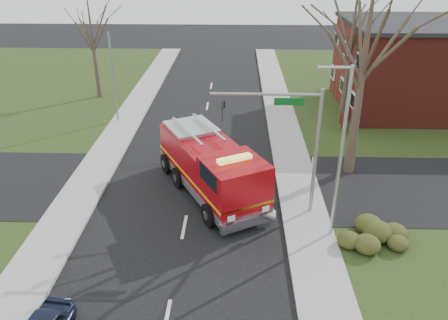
{
  "coord_description": "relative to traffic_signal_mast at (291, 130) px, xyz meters",
  "views": [
    {
      "loc": [
        2.55,
        -18.01,
        12.83
      ],
      "look_at": [
        1.89,
        3.59,
        2.0
      ],
      "focal_mm": 35.0,
      "sensor_mm": 36.0,
      "label": 1
    }
  ],
  "objects": [
    {
      "name": "streetlight_pole",
      "position": [
        1.93,
        -2.0,
        -0.16
      ],
      "size": [
        1.48,
        0.16,
        8.4
      ],
      "color": "#B7BABF",
      "rests_on": "ground"
    },
    {
      "name": "bare_tree_left",
      "position": [
        -15.21,
        18.5,
        0.86
      ],
      "size": [
        4.5,
        4.5,
        9.0
      ],
      "color": "#3F3325",
      "rests_on": "ground"
    },
    {
      "name": "ground",
      "position": [
        -5.21,
        -1.5,
        -4.71
      ],
      "size": [
        120.0,
        120.0,
        0.0
      ],
      "primitive_type": "plane",
      "color": "black",
      "rests_on": "ground"
    },
    {
      "name": "sidewalk_right",
      "position": [
        0.99,
        -1.5,
        -4.63
      ],
      "size": [
        2.4,
        80.0,
        0.15
      ],
      "primitive_type": "cube",
      "color": "#9F9F99",
      "rests_on": "ground"
    },
    {
      "name": "bare_tree_far",
      "position": [
        5.79,
        13.5,
        1.78
      ],
      "size": [
        5.25,
        5.25,
        10.5
      ],
      "color": "#3F3325",
      "rests_on": "ground"
    },
    {
      "name": "health_center_sign",
      "position": [
        5.29,
        11.0,
        -3.83
      ],
      "size": [
        0.12,
        2.0,
        1.4
      ],
      "color": "#461010",
      "rests_on": "ground"
    },
    {
      "name": "utility_pole_far",
      "position": [
        -12.01,
        12.5,
        -1.21
      ],
      "size": [
        0.14,
        0.14,
        7.0
      ],
      "primitive_type": "cylinder",
      "color": "gray",
      "rests_on": "ground"
    },
    {
      "name": "traffic_signal_mast",
      "position": [
        0.0,
        0.0,
        0.0
      ],
      "size": [
        5.29,
        0.18,
        6.8
      ],
      "color": "gray",
      "rests_on": "ground"
    },
    {
      "name": "hedge_corner",
      "position": [
        3.79,
        -2.5,
        -4.13
      ],
      "size": [
        2.8,
        2.0,
        0.9
      ],
      "primitive_type": "ellipsoid",
      "color": "#2A3212",
      "rests_on": "lawn_right"
    },
    {
      "name": "fire_engine",
      "position": [
        -4.0,
        1.89,
        -3.13
      ],
      "size": [
        6.64,
        9.01,
        3.48
      ],
      "rotation": [
        0.0,
        0.0,
        0.49
      ],
      "color": "#9C070E",
      "rests_on": "ground"
    },
    {
      "name": "brick_building",
      "position": [
        13.79,
        16.5,
        -1.05
      ],
      "size": [
        15.4,
        10.4,
        7.25
      ],
      "color": "maroon",
      "rests_on": "ground"
    },
    {
      "name": "bare_tree_near",
      "position": [
        4.29,
        4.5,
        2.71
      ],
      "size": [
        6.0,
        6.0,
        12.0
      ],
      "color": "#3F3325",
      "rests_on": "ground"
    },
    {
      "name": "sidewalk_left",
      "position": [
        -11.41,
        -1.5,
        -4.63
      ],
      "size": [
        2.4,
        80.0,
        0.15
      ],
      "primitive_type": "cube",
      "color": "#9F9F99",
      "rests_on": "ground"
    }
  ]
}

